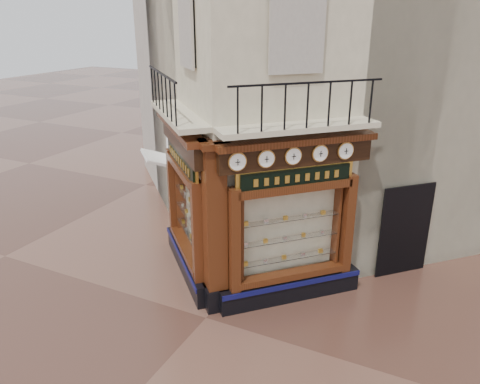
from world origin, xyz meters
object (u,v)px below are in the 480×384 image
Objects in this scene: clock_a at (237,162)px; signboard_right at (296,177)px; clock_c at (293,156)px; clock_d at (320,153)px; awning at (162,232)px; clock_b at (266,159)px; clock_e at (346,151)px; signboard_left at (181,160)px; corner_pilaster at (215,231)px.

clock_a is 0.20× the size of signboard_right.
clock_c is 0.19× the size of signboard_right.
clock_a reaches higher than clock_d.
clock_d is at bearing -0.00° from clock_c.
clock_c reaches higher than clock_d.
clock_c reaches higher than awning.
clock_b reaches higher than awning.
clock_d is at bearing -0.00° from clock_a.
clock_e is at bearing 0.00° from clock_d.
signboard_right is (0.45, 0.61, -0.52)m from clock_b.
awning is 6.04m from signboard_right.
clock_d is 0.29× the size of awning.
clock_a is 0.18× the size of signboard_left.
corner_pilaster is 1.83× the size of signboard_left.
clock_a is 1.01× the size of clock_e.
clock_e is 6.87m from awning.
clock_d is 6.59m from awning.
clock_a is 2.48m from clock_e.
signboard_right is at bearing -154.30° from awning.
signboard_right is (-0.86, -0.70, -0.52)m from clock_e.
signboard_left is (-3.34, -0.26, -0.52)m from clock_d.
clock_a reaches higher than awning.
clock_c is 0.55m from signboard_right.
clock_a reaches higher than signboard_left.
clock_a reaches higher than clock_e.
awning is at bearing 115.70° from signboard_right.
clock_d is 0.18× the size of signboard_left.
clock_a is 1.86m from clock_d.
clock_a is at bearing -180.00° from clock_b.
clock_a is (0.57, -0.04, 1.67)m from corner_pilaster.
signboard_left is (-2.90, 0.18, -0.52)m from clock_c.
clock_e is (0.44, 0.44, -0.00)m from clock_d.
clock_b is 0.29× the size of awning.
clock_c is 0.18× the size of signboard_left.
clock_a is 0.30× the size of awning.
clock_a is at bearing -180.00° from clock_e.
clock_e is at bearing 0.00° from clock_c.
clock_a is 1.03× the size of clock_c.
clock_e is 0.20× the size of signboard_right.
clock_e is (0.88, 0.88, 0.00)m from clock_c.
clock_a is 1.47m from signboard_right.
clock_d is (0.87, 0.87, 0.00)m from clock_b.
clock_a is at bearing -180.00° from clock_c.
clock_c is at bearing -0.00° from clock_b.
awning is 0.68× the size of signboard_right.
signboard_left is (1.97, -1.71, 3.10)m from awning.
clock_b reaches higher than signboard_right.
signboard_left is (-3.78, -0.70, -0.52)m from clock_e.
corner_pilaster reaches higher than clock_a.
awning is (-3.44, 2.73, -1.95)m from corner_pilaster.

